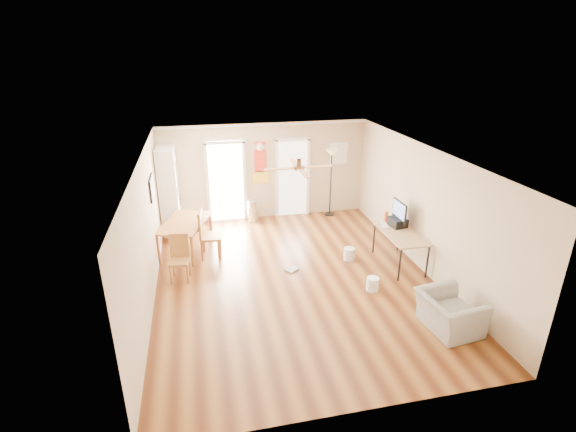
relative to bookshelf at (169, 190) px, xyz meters
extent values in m
plane|color=brown|center=(2.51, -3.06, -1.09)|extent=(7.00, 7.00, 0.00)
cube|color=red|center=(2.39, 0.42, 0.46)|extent=(0.46, 0.03, 1.10)
cube|color=white|center=(4.56, 0.41, 0.61)|extent=(0.50, 0.04, 0.60)
cube|color=black|center=(-0.21, -1.66, 0.61)|extent=(0.04, 0.66, 0.48)
cylinder|color=#BCBBBE|center=(2.11, 0.14, -0.79)|extent=(0.31, 0.31, 0.60)
cube|color=silver|center=(4.71, -2.44, -0.34)|extent=(0.20, 0.40, 0.01)
cube|color=black|center=(4.96, -2.57, -0.25)|extent=(0.36, 0.41, 0.19)
cylinder|color=#D44312|center=(4.81, -2.29, -0.23)|extent=(0.09, 0.09, 0.25)
cylinder|color=silver|center=(3.90, -2.52, -0.95)|extent=(0.27, 0.27, 0.28)
cylinder|color=white|center=(3.90, -3.82, -0.95)|extent=(0.25, 0.25, 0.27)
cube|color=gray|center=(2.54, -2.72, -1.07)|extent=(0.32, 0.31, 0.04)
imported|color=gray|center=(4.66, -5.22, -0.78)|extent=(0.94, 1.05, 0.63)
camera|label=1|loc=(0.77, -10.47, 3.37)|focal=26.49mm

